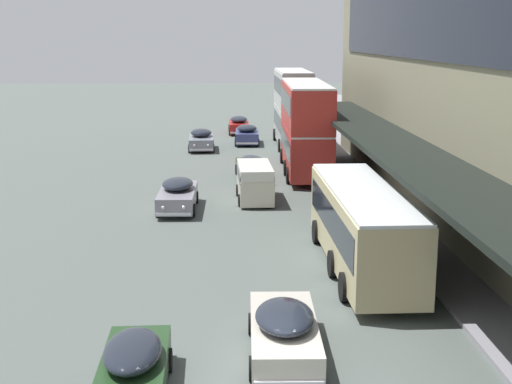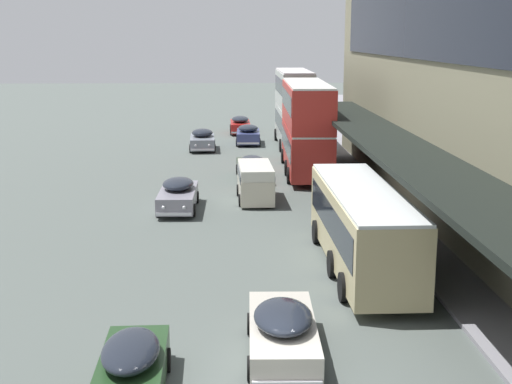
{
  "view_description": "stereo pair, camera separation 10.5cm",
  "coord_description": "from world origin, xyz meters",
  "px_view_note": "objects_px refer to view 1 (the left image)",
  "views": [
    {
      "loc": [
        -1.14,
        -15.73,
        8.69
      ],
      "look_at": [
        0.13,
        13.82,
        2.2
      ],
      "focal_mm": 50.0,
      "sensor_mm": 36.0,
      "label": 1
    },
    {
      "loc": [
        -1.03,
        -15.73,
        8.69
      ],
      "look_at": [
        0.13,
        13.82,
        2.2
      ],
      "focal_mm": 50.0,
      "sensor_mm": 36.0,
      "label": 2
    }
  ],
  "objects_px": {
    "sedan_lead_near": "(178,195)",
    "sedan_oncoming_rear": "(239,125)",
    "sedan_oncoming_front": "(133,371)",
    "sedan_trailing_near": "(201,140)",
    "vw_van": "(255,180)",
    "transit_bus_kerbside_front": "(293,106)",
    "transit_bus_kerbside_rear": "(362,223)",
    "sedan_lead_mid": "(284,330)",
    "transit_bus_kerbside_far": "(305,125)",
    "sedan_second_mid": "(247,134)",
    "sedan_trailing_mid": "(251,167)"
  },
  "relations": [
    {
      "from": "transit_bus_kerbside_far",
      "to": "sedan_second_mid",
      "type": "bearing_deg",
      "value": 104.84
    },
    {
      "from": "sedan_trailing_near",
      "to": "sedan_oncoming_rear",
      "type": "distance_m",
      "value": 10.11
    },
    {
      "from": "sedan_lead_near",
      "to": "sedan_lead_mid",
      "type": "distance_m",
      "value": 17.72
    },
    {
      "from": "transit_bus_kerbside_front",
      "to": "sedan_lead_near",
      "type": "xyz_separation_m",
      "value": [
        -7.84,
        -21.21,
        -2.47
      ]
    },
    {
      "from": "transit_bus_kerbside_far",
      "to": "sedan_oncoming_rear",
      "type": "relative_size",
      "value": 2.28
    },
    {
      "from": "sedan_trailing_mid",
      "to": "vw_van",
      "type": "distance_m",
      "value": 5.96
    },
    {
      "from": "sedan_oncoming_rear",
      "to": "transit_bus_kerbside_front",
      "type": "bearing_deg",
      "value": -62.24
    },
    {
      "from": "transit_bus_kerbside_rear",
      "to": "vw_van",
      "type": "xyz_separation_m",
      "value": [
        -3.55,
        11.85,
        -0.71
      ]
    },
    {
      "from": "sedan_lead_mid",
      "to": "vw_van",
      "type": "relative_size",
      "value": 1.08
    },
    {
      "from": "transit_bus_kerbside_far",
      "to": "vw_van",
      "type": "distance_m",
      "value": 8.72
    },
    {
      "from": "sedan_second_mid",
      "to": "sedan_lead_mid",
      "type": "bearing_deg",
      "value": -90.27
    },
    {
      "from": "transit_bus_kerbside_rear",
      "to": "transit_bus_kerbside_far",
      "type": "distance_m",
      "value": 19.59
    },
    {
      "from": "sedan_lead_mid",
      "to": "sedan_oncoming_rear",
      "type": "height_order",
      "value": "sedan_oncoming_rear"
    },
    {
      "from": "sedan_lead_near",
      "to": "transit_bus_kerbside_far",
      "type": "bearing_deg",
      "value": 51.85
    },
    {
      "from": "sedan_trailing_mid",
      "to": "sedan_oncoming_front",
      "type": "relative_size",
      "value": 0.98
    },
    {
      "from": "transit_bus_kerbside_front",
      "to": "sedan_trailing_near",
      "type": "xyz_separation_m",
      "value": [
        -7.27,
        -1.72,
        -2.46
      ]
    },
    {
      "from": "sedan_second_mid",
      "to": "sedan_lead_mid",
      "type": "height_order",
      "value": "sedan_second_mid"
    },
    {
      "from": "sedan_trailing_mid",
      "to": "vw_van",
      "type": "height_order",
      "value": "vw_van"
    },
    {
      "from": "transit_bus_kerbside_front",
      "to": "sedan_second_mid",
      "type": "relative_size",
      "value": 2.19
    },
    {
      "from": "sedan_trailing_near",
      "to": "vw_van",
      "type": "xyz_separation_m",
      "value": [
        3.44,
        -17.53,
        0.3
      ]
    },
    {
      "from": "sedan_lead_near",
      "to": "sedan_oncoming_front",
      "type": "distance_m",
      "value": 19.5
    },
    {
      "from": "sedan_second_mid",
      "to": "sedan_oncoming_rear",
      "type": "height_order",
      "value": "sedan_second_mid"
    },
    {
      "from": "sedan_lead_mid",
      "to": "sedan_oncoming_rear",
      "type": "xyz_separation_m",
      "value": [
        -0.35,
        46.36,
        0.03
      ]
    },
    {
      "from": "transit_bus_kerbside_front",
      "to": "transit_bus_kerbside_rear",
      "type": "relative_size",
      "value": 0.89
    },
    {
      "from": "sedan_trailing_mid",
      "to": "sedan_oncoming_rear",
      "type": "height_order",
      "value": "sedan_oncoming_rear"
    },
    {
      "from": "transit_bus_kerbside_front",
      "to": "vw_van",
      "type": "bearing_deg",
      "value": -101.24
    },
    {
      "from": "sedan_second_mid",
      "to": "sedan_trailing_mid",
      "type": "xyz_separation_m",
      "value": [
        -0.16,
        -14.45,
        -0.08
      ]
    },
    {
      "from": "sedan_second_mid",
      "to": "sedan_trailing_mid",
      "type": "bearing_deg",
      "value": -90.63
    },
    {
      "from": "transit_bus_kerbside_far",
      "to": "transit_bus_kerbside_front",
      "type": "bearing_deg",
      "value": 88.73
    },
    {
      "from": "transit_bus_kerbside_rear",
      "to": "sedan_lead_mid",
      "type": "relative_size",
      "value": 2.15
    },
    {
      "from": "vw_van",
      "to": "sedan_trailing_near",
      "type": "bearing_deg",
      "value": 101.11
    },
    {
      "from": "sedan_lead_near",
      "to": "sedan_oncoming_rear",
      "type": "distance_m",
      "value": 29.34
    },
    {
      "from": "transit_bus_kerbside_rear",
      "to": "sedan_oncoming_rear",
      "type": "distance_m",
      "value": 39.2
    },
    {
      "from": "transit_bus_kerbside_far",
      "to": "sedan_oncoming_front",
      "type": "xyz_separation_m",
      "value": [
        -7.42,
        -29.15,
        -2.4
      ]
    },
    {
      "from": "sedan_oncoming_front",
      "to": "sedan_trailing_near",
      "type": "bearing_deg",
      "value": 89.39
    },
    {
      "from": "sedan_lead_near",
      "to": "sedan_oncoming_rear",
      "type": "height_order",
      "value": "sedan_oncoming_rear"
    },
    {
      "from": "transit_bus_kerbside_far",
      "to": "sedan_trailing_near",
      "type": "xyz_separation_m",
      "value": [
        -7.01,
        9.83,
        -2.34
      ]
    },
    {
      "from": "transit_bus_kerbside_front",
      "to": "sedan_trailing_near",
      "type": "relative_size",
      "value": 2.16
    },
    {
      "from": "sedan_lead_near",
      "to": "sedan_lead_mid",
      "type": "relative_size",
      "value": 0.99
    },
    {
      "from": "sedan_lead_near",
      "to": "sedan_oncoming_front",
      "type": "xyz_separation_m",
      "value": [
        0.16,
        -19.49,
        -0.05
      ]
    },
    {
      "from": "sedan_trailing_near",
      "to": "sedan_oncoming_rear",
      "type": "xyz_separation_m",
      "value": [
        3.11,
        9.61,
        -0.01
      ]
    },
    {
      "from": "sedan_oncoming_rear",
      "to": "sedan_oncoming_front",
      "type": "bearing_deg",
      "value": -94.15
    },
    {
      "from": "sedan_lead_near",
      "to": "vw_van",
      "type": "relative_size",
      "value": 1.07
    },
    {
      "from": "sedan_trailing_near",
      "to": "sedan_oncoming_rear",
      "type": "relative_size",
      "value": 0.9
    },
    {
      "from": "sedan_oncoming_rear",
      "to": "sedan_trailing_mid",
      "type": "bearing_deg",
      "value": -88.99
    },
    {
      "from": "sedan_second_mid",
      "to": "sedan_lead_mid",
      "type": "distance_m",
      "value": 39.61
    },
    {
      "from": "transit_bus_kerbside_far",
      "to": "sedan_trailing_near",
      "type": "relative_size",
      "value": 2.52
    },
    {
      "from": "sedan_trailing_near",
      "to": "sedan_trailing_mid",
      "type": "bearing_deg",
      "value": -73.26
    },
    {
      "from": "sedan_lead_mid",
      "to": "sedan_trailing_mid",
      "type": "bearing_deg",
      "value": 89.94
    },
    {
      "from": "sedan_lead_near",
      "to": "sedan_second_mid",
      "type": "relative_size",
      "value": 1.14
    }
  ]
}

